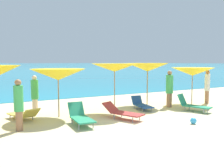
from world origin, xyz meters
name	(u,v)px	position (x,y,z in m)	size (l,w,h in m)	color
ground_plane	(69,98)	(0.00, 10.00, -0.15)	(50.00, 100.00, 0.30)	beige
umbrella_1	(58,75)	(-2.53, 3.86, 1.81)	(2.45, 2.45, 2.05)	#9E7F59
umbrella_2	(114,68)	(0.00, 3.53, 2.08)	(2.28, 2.28, 2.27)	#9E7F59
umbrella_3	(148,67)	(2.48, 4.35, 2.05)	(2.41, 2.41, 2.28)	#9E7F59
umbrella_4	(193,72)	(4.87, 3.45, 1.81)	(2.53, 2.53, 2.03)	#9E7F59
lounge_chair_0	(192,104)	(3.44, 2.06, 0.32)	(1.00, 1.63, 0.78)	#268C66
lounge_chair_1	(141,104)	(1.55, 3.58, 0.25)	(0.77, 1.54, 0.61)	#1E478C
lounge_chair_2	(80,116)	(-2.18, 2.24, 0.33)	(0.69, 1.60, 0.77)	#268C66
lounge_chair_3	(122,112)	(-0.34, 2.28, 0.30)	(1.26, 1.86, 0.63)	#A53333
lounge_chair_4	(24,114)	(-3.93, 4.00, 0.24)	(1.10, 1.82, 0.57)	#D8BF4C
beachgoer_1	(35,93)	(-3.26, 5.08, 0.93)	(0.33, 0.33, 1.74)	beige
beachgoer_2	(207,85)	(5.83, 3.24, 1.02)	(0.29, 0.29, 1.88)	#A3704C
beachgoer_3	(169,88)	(3.19, 3.41, 1.00)	(0.37, 0.37, 1.89)	#A3704C
beachgoer_4	(19,103)	(-4.31, 2.49, 0.94)	(0.31, 0.31, 1.76)	#A3704C
beach_ball	(193,121)	(1.61, 0.29, 0.12)	(0.24, 0.24, 0.24)	#3399D8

